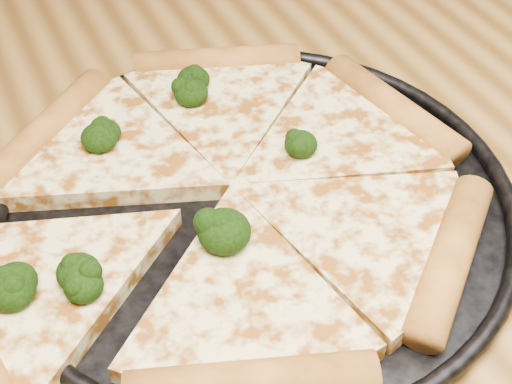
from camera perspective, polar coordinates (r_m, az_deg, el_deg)
name	(u,v)px	position (r m, az deg, el deg)	size (l,w,h in m)	color
dining_table	(275,311)	(0.59, 1.51, -9.27)	(1.20, 0.90, 0.75)	olive
pizza_pan	(256,200)	(0.54, 0.00, -0.63)	(0.38, 0.38, 0.02)	black
pizza	(223,191)	(0.53, -2.63, 0.04)	(0.42, 0.38, 0.03)	#F6E597
broccoli_florets	(140,193)	(0.52, -9.07, -0.12)	(0.26, 0.20, 0.03)	black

